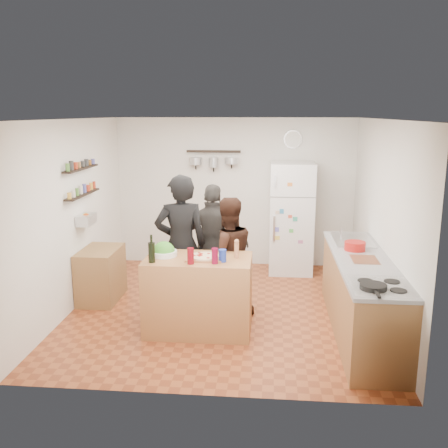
# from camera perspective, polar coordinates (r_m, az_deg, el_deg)

# --- Properties ---
(room_shell) EXTENTS (4.20, 4.20, 4.20)m
(room_shell) POSITION_cam_1_polar(r_m,az_deg,el_deg) (6.80, 0.22, 1.35)
(room_shell) COLOR brown
(room_shell) RESTS_ON ground
(prep_island) EXTENTS (1.25, 0.72, 0.91)m
(prep_island) POSITION_cam_1_polar(r_m,az_deg,el_deg) (6.02, -2.93, -8.05)
(prep_island) COLOR #9F5E3A
(prep_island) RESTS_ON floor
(pizza_board) EXTENTS (0.42, 0.34, 0.02)m
(pizza_board) POSITION_cam_1_polar(r_m,az_deg,el_deg) (5.85, -2.23, -3.89)
(pizza_board) COLOR brown
(pizza_board) RESTS_ON prep_island
(pizza) EXTENTS (0.34, 0.34, 0.02)m
(pizza) POSITION_cam_1_polar(r_m,az_deg,el_deg) (5.84, -2.23, -3.71)
(pizza) COLOR #CCB187
(pizza) RESTS_ON pizza_board
(salad_bowl) EXTENTS (0.32, 0.32, 0.06)m
(salad_bowl) POSITION_cam_1_polar(r_m,az_deg,el_deg) (5.99, -6.90, -3.34)
(salad_bowl) COLOR silver
(salad_bowl) RESTS_ON prep_island
(wine_bottle) EXTENTS (0.08, 0.08, 0.23)m
(wine_bottle) POSITION_cam_1_polar(r_m,az_deg,el_deg) (5.73, -8.27, -3.24)
(wine_bottle) COLOR black
(wine_bottle) RESTS_ON prep_island
(wine_glass_near) EXTENTS (0.08, 0.08, 0.19)m
(wine_glass_near) POSITION_cam_1_polar(r_m,az_deg,el_deg) (5.63, -3.84, -3.67)
(wine_glass_near) COLOR #630811
(wine_glass_near) RESTS_ON prep_island
(wine_glass_far) EXTENTS (0.07, 0.07, 0.18)m
(wine_glass_far) POSITION_cam_1_polar(r_m,az_deg,el_deg) (5.64, -1.06, -3.67)
(wine_glass_far) COLOR #5D0820
(wine_glass_far) RESTS_ON prep_island
(pepper_mill) EXTENTS (0.06, 0.06, 0.18)m
(pepper_mill) POSITION_cam_1_polar(r_m,az_deg,el_deg) (5.86, 1.45, -3.05)
(pepper_mill) COLOR #AE7048
(pepper_mill) RESTS_ON prep_island
(salt_canister) EXTENTS (0.09, 0.09, 0.14)m
(salt_canister) POSITION_cam_1_polar(r_m,az_deg,el_deg) (5.71, -0.17, -3.63)
(salt_canister) COLOR navy
(salt_canister) RESTS_ON prep_island
(person_left) EXTENTS (0.76, 0.59, 1.83)m
(person_left) POSITION_cam_1_polar(r_m,az_deg,el_deg) (6.44, -4.94, -2.41)
(person_left) COLOR black
(person_left) RESTS_ON floor
(person_center) EXTENTS (0.92, 0.83, 1.55)m
(person_center) POSITION_cam_1_polar(r_m,az_deg,el_deg) (6.39, 0.38, -3.79)
(person_center) COLOR black
(person_center) RESTS_ON floor
(person_back) EXTENTS (0.98, 0.46, 1.64)m
(person_back) POSITION_cam_1_polar(r_m,az_deg,el_deg) (6.88, -1.16, -2.21)
(person_back) COLOR #2B2826
(person_back) RESTS_ON floor
(counter_run) EXTENTS (0.63, 2.63, 0.90)m
(counter_run) POSITION_cam_1_polar(r_m,az_deg,el_deg) (6.19, 15.44, -7.98)
(counter_run) COLOR #9E7042
(counter_run) RESTS_ON floor
(stove_top) EXTENTS (0.60, 0.62, 0.02)m
(stove_top) POSITION_cam_1_polar(r_m,az_deg,el_deg) (5.16, 17.55, -6.87)
(stove_top) COLOR white
(stove_top) RESTS_ON counter_run
(skillet) EXTENTS (0.26, 0.26, 0.05)m
(skillet) POSITION_cam_1_polar(r_m,az_deg,el_deg) (5.04, 16.69, -6.88)
(skillet) COLOR black
(skillet) RESTS_ON stove_top
(sink) EXTENTS (0.50, 0.80, 0.03)m
(sink) POSITION_cam_1_polar(r_m,az_deg,el_deg) (6.86, 14.46, -1.84)
(sink) COLOR silver
(sink) RESTS_ON counter_run
(cutting_board) EXTENTS (0.30, 0.40, 0.02)m
(cutting_board) POSITION_cam_1_polar(r_m,az_deg,el_deg) (6.00, 15.78, -4.02)
(cutting_board) COLOR #9A5638
(cutting_board) RESTS_ON counter_run
(red_bowl) EXTENTS (0.26, 0.26, 0.11)m
(red_bowl) POSITION_cam_1_polar(r_m,az_deg,el_deg) (6.36, 14.74, -2.44)
(red_bowl) COLOR #AF1714
(red_bowl) RESTS_ON counter_run
(fridge) EXTENTS (0.70, 0.68, 1.80)m
(fridge) POSITION_cam_1_polar(r_m,az_deg,el_deg) (8.19, 7.71, 0.68)
(fridge) COLOR white
(fridge) RESTS_ON floor
(wall_clock) EXTENTS (0.30, 0.03, 0.30)m
(wall_clock) POSITION_cam_1_polar(r_m,az_deg,el_deg) (8.35, 7.87, 9.57)
(wall_clock) COLOR silver
(wall_clock) RESTS_ON back_wall
(spice_shelf_lower) EXTENTS (0.12, 1.00, 0.02)m
(spice_shelf_lower) POSITION_cam_1_polar(r_m,az_deg,el_deg) (7.01, -15.85, 3.29)
(spice_shelf_lower) COLOR black
(spice_shelf_lower) RESTS_ON left_wall
(spice_shelf_upper) EXTENTS (0.12, 1.00, 0.02)m
(spice_shelf_upper) POSITION_cam_1_polar(r_m,az_deg,el_deg) (6.97, -16.03, 6.13)
(spice_shelf_upper) COLOR black
(spice_shelf_upper) RESTS_ON left_wall
(produce_basket) EXTENTS (0.18, 0.35, 0.14)m
(produce_basket) POSITION_cam_1_polar(r_m,az_deg,el_deg) (7.07, -15.46, 0.49)
(produce_basket) COLOR silver
(produce_basket) RESTS_ON left_wall
(side_table) EXTENTS (0.50, 0.80, 0.73)m
(side_table) POSITION_cam_1_polar(r_m,az_deg,el_deg) (7.22, -13.88, -5.63)
(side_table) COLOR olive
(side_table) RESTS_ON floor
(pot_rack) EXTENTS (0.90, 0.04, 0.04)m
(pot_rack) POSITION_cam_1_polar(r_m,az_deg,el_deg) (8.33, -1.21, 8.30)
(pot_rack) COLOR black
(pot_rack) RESTS_ON back_wall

